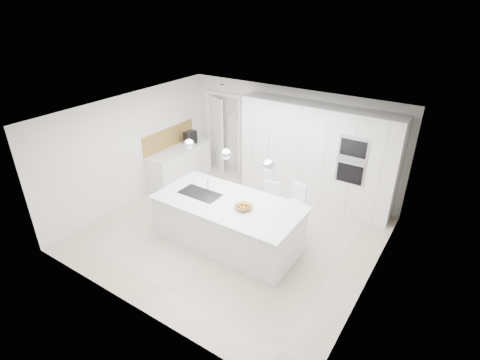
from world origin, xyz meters
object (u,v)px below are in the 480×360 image
Objects in this scene: island_base at (227,224)px; espresso_machine at (190,138)px; fruit_bowl at (244,207)px; bar_stool_right at (295,210)px; bar_stool_left at (268,207)px.

espresso_machine reaches higher than island_base.
fruit_bowl is at bearing -27.73° from espresso_machine.
island_base is 0.64m from fruit_bowl.
bar_stool_right reaches higher than island_base.
espresso_machine is at bearing 146.90° from bar_stool_left.
espresso_machine is 0.33× the size of bar_stool_left.
espresso_machine is (-2.53, 1.95, 0.64)m from island_base.
espresso_machine reaches higher than fruit_bowl.
fruit_bowl is 1.23m from bar_stool_right.
bar_stool_left is at bearing -147.87° from bar_stool_right.
espresso_machine is (-2.91, 1.97, 0.13)m from fruit_bowl.
bar_stool_right is at bearing 46.36° from island_base.
fruit_bowl is at bearing -100.76° from bar_stool_right.
island_base is 8.37× the size of espresso_machine.
espresso_machine is 3.65m from bar_stool_right.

